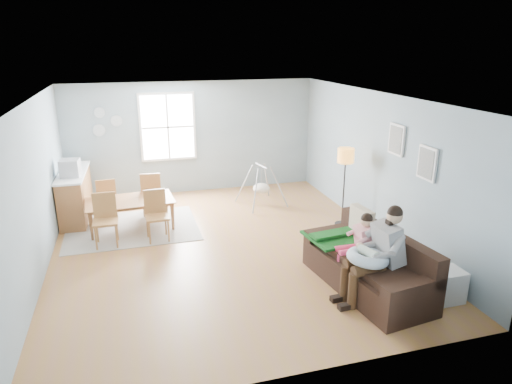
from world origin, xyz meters
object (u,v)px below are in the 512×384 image
object	(u,v)px
sofa	(370,268)
baby_swing	(261,188)
chair_sw	(105,216)
counter	(75,195)
chair_se	(156,212)
toddler	(359,237)
floor_lamp	(345,162)
storage_cube	(446,285)
chair_nw	(107,197)
dining_table	(131,214)
father	(378,251)
chair_ne	(151,191)
monitor	(70,168)

from	to	relation	value
sofa	baby_swing	size ratio (longest dim) A/B	2.11
chair_sw	counter	size ratio (longest dim) A/B	0.53
counter	chair_se	bearing A→B (deg)	-45.31
toddler	sofa	bearing A→B (deg)	-60.77
floor_lamp	chair_se	size ratio (longest dim) A/B	1.68
storage_cube	baby_swing	distance (m)	4.84
chair_nw	floor_lamp	bearing A→B (deg)	-19.25
dining_table	chair_se	xyz separation A→B (m)	(0.46, -0.63, 0.24)
sofa	dining_table	distance (m)	4.80
floor_lamp	chair_nw	world-z (taller)	floor_lamp
dining_table	chair_se	distance (m)	0.81
father	chair_ne	bearing A→B (deg)	123.58
chair_nw	dining_table	bearing A→B (deg)	-53.94
monitor	father	bearing A→B (deg)	-44.24
toddler	baby_swing	world-z (taller)	toddler
monitor	toddler	bearing A→B (deg)	-40.64
sofa	dining_table	size ratio (longest dim) A/B	1.36
sofa	chair_nw	xyz separation A→B (m)	(-3.88, 4.00, 0.20)
father	toddler	size ratio (longest dim) A/B	1.55
sofa	counter	world-z (taller)	counter
chair_nw	baby_swing	world-z (taller)	baby_swing
chair_sw	toddler	bearing A→B (deg)	-34.08
chair_ne	baby_swing	world-z (taller)	chair_ne
counter	chair_ne	bearing A→B (deg)	-11.64
toddler	monitor	size ratio (longest dim) A/B	2.31
father	storage_cube	size ratio (longest dim) A/B	2.97
floor_lamp	dining_table	xyz separation A→B (m)	(-4.14, 0.98, -1.02)
father	chair_nw	distance (m)	5.75
sofa	storage_cube	world-z (taller)	sofa
storage_cube	chair_nw	size ratio (longest dim) A/B	0.53
chair_se	chair_nw	distance (m)	1.56
storage_cube	chair_nw	world-z (taller)	chair_nw
counter	baby_swing	size ratio (longest dim) A/B	1.67
chair_se	sofa	bearing A→B (deg)	-42.83
father	chair_nw	world-z (taller)	father
chair_se	counter	distance (m)	2.22
storage_cube	monitor	world-z (taller)	monitor
floor_lamp	counter	world-z (taller)	floor_lamp
chair_nw	baby_swing	xyz separation A→B (m)	(3.35, -0.02, -0.09)
floor_lamp	chair_sw	distance (m)	4.67
sofa	chair_ne	bearing A→B (deg)	126.59
chair_sw	chair_nw	bearing A→B (deg)	90.28
floor_lamp	baby_swing	size ratio (longest dim) A/B	1.46
father	chair_sw	xyz separation A→B (m)	(-3.77, 3.06, -0.20)
chair_nw	chair_ne	xyz separation A→B (m)	(0.91, -0.00, 0.04)
toddler	chair_se	bearing A→B (deg)	138.19
counter	floor_lamp	bearing A→B (deg)	-20.16
dining_table	chair_se	world-z (taller)	chair_se
sofa	chair_ne	distance (m)	4.99
floor_lamp	chair_sw	xyz separation A→B (m)	(-4.59, 0.34, -0.77)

